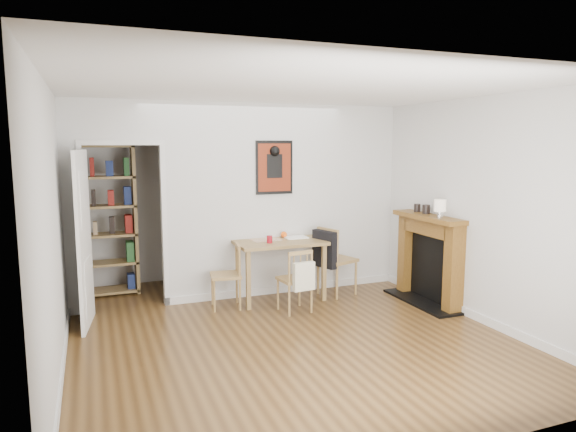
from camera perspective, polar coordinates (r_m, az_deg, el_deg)
name	(u,v)px	position (r m, az deg, el deg)	size (l,w,h in m)	color
ground	(281,329)	(5.90, -0.74, -12.45)	(5.20, 5.20, 0.00)	brown
room_shell	(253,202)	(6.88, -3.90, 1.59)	(5.20, 5.20, 5.20)	beige
dining_table	(279,247)	(6.83, -1.03, -3.51)	(1.17, 0.74, 0.80)	olive
chair_left	(226,276)	(6.56, -6.95, -6.64)	(0.47, 0.47, 0.82)	#A1874B
chair_right	(336,260)	(7.09, 5.35, -4.84)	(0.65, 0.60, 0.95)	#A1874B
chair_front	(295,280)	(6.38, 0.78, -7.09)	(0.44, 0.48, 0.79)	#A1874B
bookshelf	(103,221)	(7.41, -19.83, -0.52)	(0.88, 0.35, 2.08)	olive
fireplace	(430,256)	(6.95, 15.46, -4.31)	(0.45, 1.25, 1.16)	brown
red_glass	(270,239)	(6.63, -2.07, -2.60)	(0.07, 0.07, 0.09)	maroon
orange_fruit	(284,235)	(7.00, -0.46, -2.07)	(0.08, 0.08, 0.08)	#FF5C0D
placemat	(266,240)	(6.86, -2.48, -2.63)	(0.39, 0.29, 0.00)	beige
notebook	(296,237)	(6.99, 0.88, -2.39)	(0.30, 0.22, 0.02)	white
mantel_lamp	(440,207)	(6.56, 16.54, 1.01)	(0.15, 0.15, 0.23)	silver
ceramic_jar_a	(426,209)	(6.93, 15.10, 0.73)	(0.10, 0.10, 0.12)	black
ceramic_jar_b	(417,208)	(7.09, 14.16, 0.88)	(0.09, 0.09, 0.11)	black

